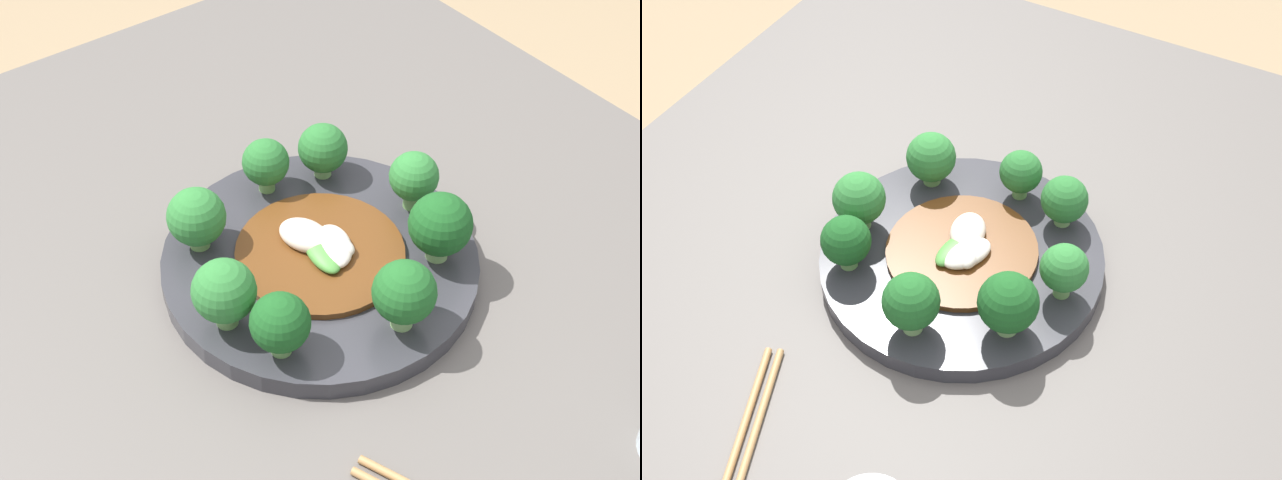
# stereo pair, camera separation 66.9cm
# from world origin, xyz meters

# --- Properties ---
(table) EXTENTS (1.00, 0.89, 0.78)m
(table) POSITION_xyz_m (0.00, 0.00, 0.39)
(table) COLOR #5B5651
(table) RESTS_ON ground_plane
(plate) EXTENTS (0.30, 0.30, 0.02)m
(plate) POSITION_xyz_m (-0.00, 0.01, 0.79)
(plate) COLOR #333338
(plate) RESTS_ON table
(broccoli_east) EXTENTS (0.06, 0.06, 0.07)m
(broccoli_east) POSITION_xyz_m (0.11, 0.02, 0.84)
(broccoli_east) COLOR #89B76B
(broccoli_east) RESTS_ON plate
(broccoli_northwest) EXTENTS (0.05, 0.05, 0.06)m
(broccoli_northwest) POSITION_xyz_m (-0.09, 0.08, 0.83)
(broccoli_northwest) COLOR #89B76B
(broccoli_northwest) RESTS_ON plate
(broccoli_southwest) EXTENTS (0.06, 0.06, 0.06)m
(broccoli_southwest) POSITION_xyz_m (-0.08, -0.07, 0.83)
(broccoli_southwest) COLOR #7AAD5B
(broccoli_southwest) RESTS_ON plate
(broccoli_west) EXTENTS (0.05, 0.05, 0.06)m
(broccoli_west) POSITION_xyz_m (-0.11, 0.02, 0.83)
(broccoli_west) COLOR #7AAD5B
(broccoli_west) RESTS_ON plate
(broccoli_southeast) EXTENTS (0.05, 0.05, 0.06)m
(broccoli_southeast) POSITION_xyz_m (0.07, -0.08, 0.83)
(broccoli_southeast) COLOR #70A356
(broccoli_southeast) RESTS_ON plate
(broccoli_northeast) EXTENTS (0.06, 0.06, 0.07)m
(broccoli_northeast) POSITION_xyz_m (0.07, 0.10, 0.84)
(broccoli_northeast) COLOR #89B76B
(broccoli_northeast) RESTS_ON plate
(broccoli_north) EXTENTS (0.05, 0.05, 0.06)m
(broccoli_north) POSITION_xyz_m (-0.00, 0.12, 0.84)
(broccoli_north) COLOR #70A356
(broccoli_north) RESTS_ON plate
(broccoli_south) EXTENTS (0.06, 0.06, 0.07)m
(broccoli_south) POSITION_xyz_m (0.02, -0.10, 0.84)
(broccoli_south) COLOR #70A356
(broccoli_south) RESTS_ON plate
(stirfry_center) EXTENTS (0.16, 0.16, 0.02)m
(stirfry_center) POSITION_xyz_m (-0.00, 0.01, 0.81)
(stirfry_center) COLOR #5B3314
(stirfry_center) RESTS_ON plate
(chopsticks) EXTENTS (0.21, 0.10, 0.01)m
(chopsticks) POSITION_xyz_m (0.29, -0.05, 0.78)
(chopsticks) COLOR #AD7F4C
(chopsticks) RESTS_ON table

